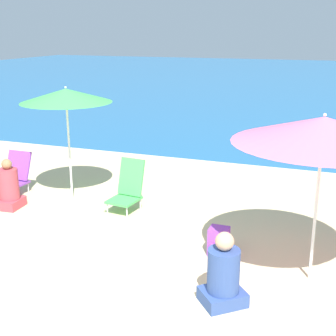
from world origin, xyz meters
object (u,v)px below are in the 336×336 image
Objects in this scene: beach_chair_green at (128,188)px; person_seated_near at (9,188)px; backpack_purple at (219,241)px; beach_umbrella_green at (66,96)px; beach_chair_purple at (15,174)px; person_seated_far at (223,276)px; beach_umbrella_pink at (324,130)px.

beach_chair_green is 0.99× the size of person_seated_near.
beach_chair_green is at bearing 12.91° from person_seated_near.
beach_chair_green is 2.16m from backpack_purple.
beach_umbrella_green is 2.66× the size of beach_chair_purple.
beach_umbrella_green reaches higher than beach_chair_green.
backpack_purple is (-0.35, 1.16, -0.16)m from person_seated_far.
beach_umbrella_pink reaches higher than beach_chair_green.
beach_umbrella_green reaches higher than beach_chair_purple.
person_seated_near is at bearing 173.22° from backpack_purple.
beach_umbrella_green is 2.34× the size of person_seated_far.
beach_chair_green is (2.37, -0.08, 0.04)m from beach_chair_purple.
backpack_purple is at bearing 168.82° from beach_umbrella_pink.
person_seated_near is (-1.95, -0.62, -0.05)m from beach_chair_green.
person_seated_near is at bearing -133.26° from beach_umbrella_green.
beach_umbrella_pink is 2.40× the size of person_seated_far.
beach_umbrella_pink is at bearing -11.18° from backpack_purple.
beach_umbrella_pink reaches higher than backpack_purple.
person_seated_far is (3.42, -2.40, -1.53)m from beach_umbrella_green.
beach_chair_purple is 5.13m from person_seated_far.
beach_umbrella_green is 2.35× the size of beach_chair_green.
beach_umbrella_pink is 2.73× the size of beach_chair_purple.
person_seated_near is at bearing -155.97° from beach_chair_green.
person_seated_near reaches higher than beach_chair_purple.
beach_chair_green is at bearing -1.57° from beach_chair_purple.
beach_chair_purple is 0.88× the size of person_seated_near.
beach_umbrella_pink is 2.39× the size of person_seated_near.
beach_chair_green is at bearing -7.74° from beach_umbrella_green.
backpack_purple is at bearing -22.02° from beach_umbrella_green.
beach_chair_purple is at bearing -157.65° from person_seated_far.
beach_umbrella_pink is 2.41× the size of beach_chair_green.
beach_umbrella_pink is at bearing -12.70° from person_seated_near.
beach_chair_green is (1.21, -0.16, -1.47)m from beach_umbrella_green.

